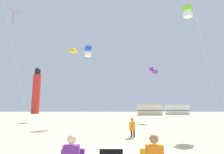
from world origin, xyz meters
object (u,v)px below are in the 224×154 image
at_px(kite_box_blue, 88,51).
at_px(rv_van_white, 177,110).
at_px(kite_tube_violet, 153,70).
at_px(lighthouse_distant, 36,91).
at_px(kite_flyer_standing, 132,127).
at_px(kite_diamond_scarlet, 14,15).
at_px(kite_tube_gold, 73,51).
at_px(rv_van_cream, 150,110).
at_px(kite_box_lime, 188,12).

bearing_deg(kite_box_blue, rv_van_white, 59.73).
relative_size(kite_tube_violet, lighthouse_distant, 0.47).
bearing_deg(kite_flyer_standing, rv_van_white, -101.74).
distance_m(kite_flyer_standing, kite_box_blue, 12.01).
bearing_deg(kite_tube_violet, kite_diamond_scarlet, -143.81).
xyz_separation_m(kite_tube_violet, kite_tube_gold, (-12.57, 4.48, 4.32)).
relative_size(kite_box_blue, lighthouse_distant, 0.51).
relative_size(kite_tube_violet, rv_van_cream, 1.20).
distance_m(kite_flyer_standing, rv_van_white, 46.65).
distance_m(kite_flyer_standing, kite_tube_gold, 23.46).
distance_m(kite_box_lime, kite_box_blue, 10.82).
bearing_deg(rv_van_white, rv_van_cream, -150.47).
distance_m(kite_box_lime, lighthouse_distant, 61.91).
relative_size(kite_flyer_standing, rv_van_white, 0.18).
relative_size(kite_tube_violet, rv_van_white, 1.19).
bearing_deg(kite_box_lime, kite_diamond_scarlet, -177.41).
height_order(kite_box_lime, rv_van_white, kite_box_lime).
bearing_deg(kite_box_lime, kite_tube_gold, 134.21).
xyz_separation_m(kite_box_blue, rv_van_cream, (12.03, 31.09, -6.62)).
bearing_deg(kite_box_lime, rv_van_cream, 86.33).
bearing_deg(kite_tube_violet, rv_van_white, 67.34).
height_order(kite_box_lime, rv_van_cream, kite_box_lime).
bearing_deg(rv_van_cream, kite_flyer_standing, -99.67).
relative_size(kite_diamond_scarlet, kite_tube_gold, 0.89).
height_order(kite_flyer_standing, kite_box_lime, kite_box_lime).
distance_m(kite_flyer_standing, rv_van_cream, 40.42).
relative_size(lighthouse_distant, rv_van_cream, 2.58).
height_order(kite_flyer_standing, kite_tube_violet, kite_tube_violet).
bearing_deg(kite_diamond_scarlet, rv_van_cream, 62.99).
xyz_separation_m(kite_tube_gold, rv_van_white, (24.68, 24.55, -10.04)).
height_order(kite_flyer_standing, rv_van_white, rv_van_white).
bearing_deg(rv_van_cream, kite_box_blue, -109.49).
bearing_deg(kite_diamond_scarlet, kite_box_blue, 36.44).
relative_size(kite_diamond_scarlet, kite_box_blue, 1.26).
height_order(kite_flyer_standing, kite_tube_gold, kite_tube_gold).
height_order(kite_tube_violet, rv_van_cream, kite_tube_violet).
xyz_separation_m(kite_diamond_scarlet, kite_tube_gold, (1.94, 15.09, 1.33)).
xyz_separation_m(kite_tube_violet, kite_box_blue, (-8.38, -6.09, 0.90)).
xyz_separation_m(kite_tube_violet, rv_van_cream, (3.65, 25.00, -5.72)).
xyz_separation_m(kite_tube_gold, rv_van_cream, (16.22, 20.52, -10.04)).
height_order(kite_diamond_scarlet, kite_tube_violet, kite_diamond_scarlet).
bearing_deg(lighthouse_distant, kite_tube_gold, -59.73).
bearing_deg(kite_flyer_standing, kite_tube_violet, -97.49).
bearing_deg(kite_box_blue, kite_tube_gold, 111.63).
distance_m(rv_van_cream, rv_van_white, 9.38).
height_order(kite_box_blue, rv_van_cream, kite_box_blue).
distance_m(kite_tube_violet, rv_van_cream, 25.91).
xyz_separation_m(kite_box_blue, rv_van_white, (20.49, 35.12, -6.62)).
distance_m(kite_tube_gold, kite_box_blue, 11.87).
height_order(kite_tube_gold, rv_van_white, kite_tube_gold).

